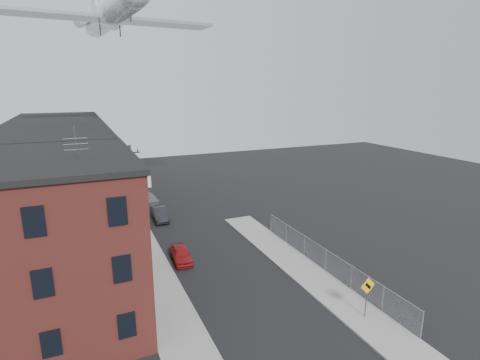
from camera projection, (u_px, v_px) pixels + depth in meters
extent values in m
plane|color=black|center=(279.00, 331.00, 22.26)|extent=(120.00, 120.00, 0.00)
cube|color=gray|center=(128.00, 218.00, 41.41)|extent=(3.00, 62.00, 0.12)
cube|color=gray|center=(302.00, 269.00, 29.72)|extent=(3.00, 26.00, 0.12)
cube|color=gray|center=(142.00, 216.00, 41.97)|extent=(0.15, 62.00, 0.14)
cube|color=gray|center=(286.00, 272.00, 29.15)|extent=(0.15, 26.00, 0.14)
cube|color=#3D1813|center=(50.00, 243.00, 22.58)|extent=(10.00, 12.00, 10.00)
cube|color=black|center=(39.00, 159.00, 21.33)|extent=(10.30, 12.30, 0.30)
cube|color=beige|center=(131.00, 160.00, 23.43)|extent=(0.16, 12.20, 0.60)
cylinder|color=#515156|center=(76.00, 144.00, 20.09)|extent=(0.04, 0.04, 2.00)
cube|color=slate|center=(56.00, 200.00, 31.01)|extent=(10.00, 7.00, 10.00)
cube|color=black|center=(48.00, 138.00, 29.77)|extent=(10.25, 7.00, 0.30)
cube|color=gray|center=(133.00, 239.00, 34.40)|extent=(1.80, 6.40, 0.25)
cube|color=beige|center=(131.00, 216.00, 33.86)|extent=(1.90, 6.50, 0.15)
cube|color=gray|center=(58.00, 181.00, 37.23)|extent=(10.00, 7.00, 10.00)
cube|color=black|center=(52.00, 129.00, 35.98)|extent=(10.25, 7.00, 0.30)
cube|color=gray|center=(123.00, 216.00, 40.61)|extent=(1.80, 6.40, 0.25)
cube|color=beige|center=(121.00, 196.00, 40.08)|extent=(1.90, 6.50, 0.15)
cube|color=slate|center=(60.00, 168.00, 43.45)|extent=(10.00, 7.00, 10.00)
cube|color=black|center=(55.00, 123.00, 42.20)|extent=(10.25, 7.00, 0.30)
cube|color=gray|center=(116.00, 198.00, 46.83)|extent=(1.80, 6.40, 0.25)
cube|color=beige|center=(115.00, 181.00, 46.30)|extent=(1.90, 6.50, 0.15)
cube|color=gray|center=(61.00, 158.00, 49.66)|extent=(10.00, 7.00, 10.00)
cube|color=black|center=(57.00, 119.00, 48.42)|extent=(10.25, 7.00, 0.30)
cube|color=gray|center=(111.00, 185.00, 53.05)|extent=(1.80, 6.40, 0.25)
cube|color=beige|center=(109.00, 170.00, 52.51)|extent=(1.90, 6.50, 0.15)
cube|color=slate|center=(62.00, 150.00, 55.88)|extent=(10.00, 7.00, 10.00)
cube|color=black|center=(58.00, 115.00, 54.63)|extent=(10.25, 7.00, 0.30)
cube|color=gray|center=(107.00, 175.00, 59.26)|extent=(1.80, 6.40, 0.25)
cube|color=beige|center=(105.00, 161.00, 58.73)|extent=(1.90, 6.50, 0.15)
cylinder|color=gray|center=(422.00, 326.00, 21.21)|extent=(0.06, 0.06, 1.90)
cylinder|color=gray|center=(383.00, 299.00, 23.88)|extent=(0.06, 0.06, 1.90)
cylinder|color=gray|center=(352.00, 278.00, 26.54)|extent=(0.06, 0.06, 1.90)
cylinder|color=gray|center=(326.00, 261.00, 29.21)|extent=(0.06, 0.06, 1.90)
cylinder|color=gray|center=(305.00, 246.00, 31.87)|extent=(0.06, 0.06, 1.90)
cylinder|color=gray|center=(287.00, 234.00, 34.54)|extent=(0.06, 0.06, 1.90)
cylinder|color=gray|center=(271.00, 223.00, 37.20)|extent=(0.06, 0.06, 1.90)
cube|color=gray|center=(327.00, 250.00, 28.99)|extent=(0.04, 18.00, 0.04)
cube|color=gray|center=(326.00, 261.00, 29.21)|extent=(0.02, 18.00, 1.80)
cylinder|color=#515156|center=(366.00, 299.00, 23.25)|extent=(0.07, 0.07, 2.60)
cube|color=yellow|center=(368.00, 286.00, 22.98)|extent=(1.10, 0.03, 1.10)
cube|color=black|center=(368.00, 286.00, 22.96)|extent=(0.52, 0.02, 0.52)
cylinder|color=black|center=(133.00, 193.00, 34.97)|extent=(0.26, 0.26, 9.00)
cube|color=black|center=(130.00, 153.00, 34.05)|extent=(1.80, 0.12, 0.12)
cylinder|color=black|center=(122.00, 151.00, 33.73)|extent=(0.08, 0.08, 0.25)
cylinder|color=black|center=(138.00, 150.00, 34.27)|extent=(0.08, 0.08, 0.25)
cylinder|color=black|center=(124.00, 198.00, 44.73)|extent=(0.24, 0.24, 2.40)
sphere|color=#1C3F11|center=(122.00, 179.00, 44.14)|extent=(3.20, 3.20, 3.20)
sphere|color=#1C3F11|center=(128.00, 183.00, 44.21)|extent=(2.24, 2.24, 2.24)
imported|color=maroon|center=(181.00, 254.00, 31.09)|extent=(1.72, 3.78, 1.26)
imported|color=black|center=(160.00, 214.00, 40.71)|extent=(1.62, 4.21, 1.37)
imported|color=slate|center=(149.00, 198.00, 46.94)|extent=(1.93, 3.98, 1.12)
cylinder|color=white|center=(110.00, 13.00, 39.90)|extent=(4.62, 21.31, 2.82)
cone|color=white|center=(96.00, 26.00, 48.90)|extent=(3.04, 2.88, 2.82)
cube|color=#939399|center=(113.00, 20.00, 38.99)|extent=(21.38, 5.50, 0.31)
cylinder|color=#939399|center=(81.00, 20.00, 45.25)|extent=(1.71, 3.63, 1.41)
cylinder|color=#939399|center=(117.00, 23.00, 47.22)|extent=(1.71, 3.63, 1.41)
cube|color=white|center=(94.00, 5.00, 47.93)|extent=(0.51, 3.35, 4.93)
cylinder|color=#515156|center=(130.00, 15.00, 32.79)|extent=(0.14, 0.14, 1.06)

